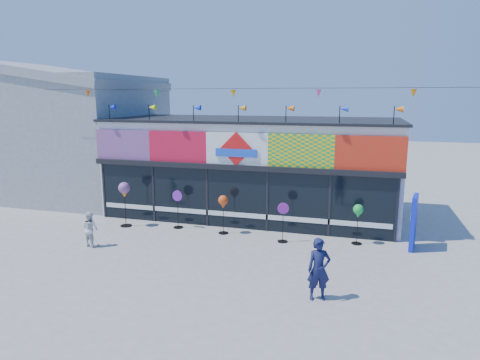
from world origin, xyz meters
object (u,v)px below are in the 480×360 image
at_px(blue_sign, 414,222).
at_px(spinner_4, 358,212).
at_px(adult_man, 319,269).
at_px(spinner_3, 283,221).
at_px(spinner_0, 124,191).
at_px(spinner_1, 178,208).
at_px(spinner_2, 223,203).
at_px(child, 90,229).

relative_size(blue_sign, spinner_4, 1.30).
bearing_deg(adult_man, spinner_3, 93.43).
bearing_deg(spinner_0, spinner_1, 10.11).
height_order(spinner_0, spinner_1, spinner_0).
bearing_deg(spinner_1, spinner_0, -169.89).
bearing_deg(spinner_2, adult_man, -47.90).
relative_size(blue_sign, spinner_1, 1.23).
relative_size(blue_sign, spinner_3, 1.30).
distance_m(spinner_4, child, 9.16).
distance_m(spinner_1, spinner_4, 6.72).
xyz_separation_m(spinner_2, adult_man, (3.93, -4.35, -0.37)).
xyz_separation_m(spinner_0, spinner_1, (2.07, 0.37, -0.63)).
bearing_deg(spinner_2, child, -147.14).
bearing_deg(child, spinner_1, -113.58).
bearing_deg(blue_sign, spinner_3, -162.34).
distance_m(blue_sign, spinner_4, 1.80).
relative_size(spinner_4, adult_man, 0.89).
height_order(blue_sign, spinner_0, blue_sign).
bearing_deg(blue_sign, spinner_4, -168.41).
bearing_deg(blue_sign, spinner_1, -169.27).
bearing_deg(spinner_3, adult_man, -67.89).
height_order(spinner_2, spinner_3, spinner_2).
bearing_deg(spinner_2, spinner_1, 174.62).
xyz_separation_m(spinner_1, spinner_2, (1.91, -0.18, 0.38)).
relative_size(spinner_1, child, 1.23).
distance_m(spinner_1, child, 3.39).
distance_m(spinner_1, spinner_3, 4.24).
relative_size(blue_sign, child, 1.51).
xyz_separation_m(spinner_0, spinner_4, (8.78, 0.36, -0.28)).
bearing_deg(spinner_3, spinner_4, 11.34).
bearing_deg(spinner_3, spinner_2, 171.85).
bearing_deg(spinner_4, spinner_1, 179.94).
distance_m(spinner_2, adult_man, 5.88).
distance_m(spinner_0, child, 2.49).
bearing_deg(blue_sign, child, -154.82).
relative_size(blue_sign, adult_man, 1.15).
bearing_deg(spinner_3, blue_sign, 7.09).
bearing_deg(spinner_0, blue_sign, 2.13).
height_order(blue_sign, spinner_2, blue_sign).
xyz_separation_m(blue_sign, adult_man, (-2.66, -4.56, -0.12)).
bearing_deg(spinner_3, spinner_0, 178.71).
relative_size(spinner_0, spinner_4, 1.25).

